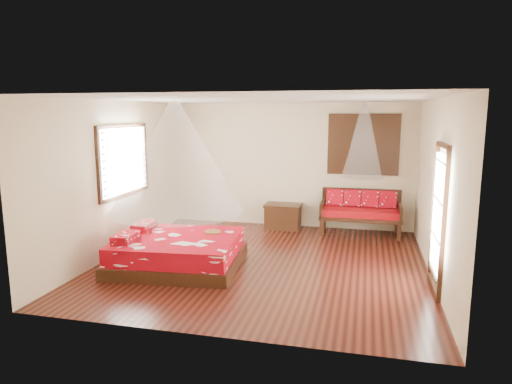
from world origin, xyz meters
TOP-DOWN VIEW (x-y plane):
  - room at (0.00, 0.00)m, footprint 5.54×5.54m
  - bed at (-1.39, -0.50)m, footprint 2.22×2.05m
  - daybed at (1.60, 2.38)m, footprint 1.69×0.75m
  - storage_chest at (-0.10, 2.45)m, footprint 0.81×0.59m
  - shutter_panel at (1.60, 2.72)m, footprint 1.52×0.06m
  - window_left at (-2.71, 0.20)m, footprint 0.10×1.74m
  - glazed_door at (2.72, -0.60)m, footprint 0.08×1.02m
  - wine_tray at (-0.89, -0.08)m, footprint 0.30×0.30m
  - mosquito_net_main at (-1.37, -0.50)m, footprint 2.22×2.22m
  - mosquito_net_daybed at (1.60, 2.25)m, footprint 0.83×0.83m

SIDE VIEW (x-z plane):
  - bed at x=-1.39m, z-range -0.07..0.57m
  - storage_chest at x=-0.10m, z-range 0.00..0.55m
  - daybed at x=1.60m, z-range 0.05..0.99m
  - wine_tray at x=-0.89m, z-range 0.45..0.68m
  - glazed_door at x=2.72m, z-range -0.01..2.15m
  - room at x=0.00m, z-range -0.02..2.82m
  - window_left at x=-2.71m, z-range 1.03..2.37m
  - mosquito_net_main at x=-1.37m, z-range 0.95..2.75m
  - shutter_panel at x=1.60m, z-range 1.24..2.56m
  - mosquito_net_daybed at x=1.60m, z-range 1.25..2.75m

